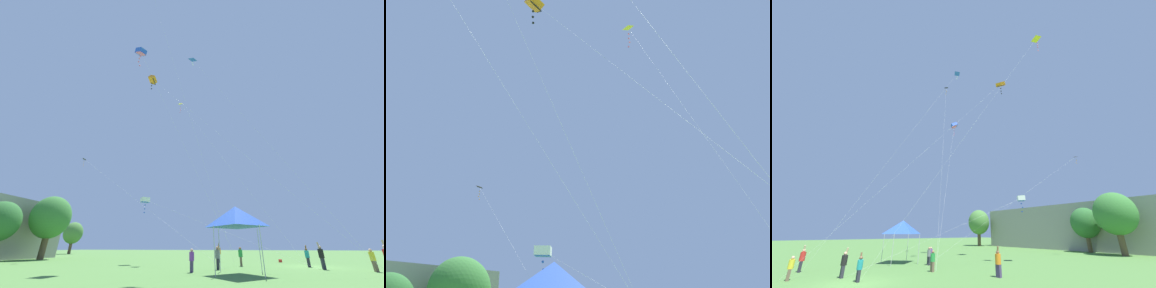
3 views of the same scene
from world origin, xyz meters
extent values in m
plane|color=#4C7A38|center=(0.00, 0.00, 0.00)|extent=(220.00, 220.00, 0.00)
cube|color=gray|center=(-7.49, 46.17, 4.23)|extent=(37.09, 15.43, 8.47)
cylinder|color=brown|center=(-27.63, 35.74, 1.63)|extent=(0.86, 0.86, 3.26)
ellipsoid|color=#477A38|center=(-27.63, 35.74, 5.73)|extent=(5.83, 5.24, 6.12)
cylinder|color=brown|center=(-1.08, 37.27, 1.35)|extent=(0.71, 0.71, 2.71)
ellipsoid|color=#2D662D|center=(-1.08, 37.27, 4.77)|extent=(4.85, 4.36, 5.09)
cylinder|color=brown|center=(4.61, 35.06, 1.67)|extent=(0.88, 0.88, 3.34)
ellipsoid|color=#387533|center=(4.61, 35.06, 5.89)|extent=(5.98, 5.39, 6.28)
cylinder|color=#B7B7BC|center=(-9.28, 4.80, 1.49)|extent=(0.05, 0.05, 2.98)
cylinder|color=#B7B7BC|center=(-6.30, 4.80, 1.49)|extent=(0.05, 0.05, 2.98)
cylinder|color=#B7B7BC|center=(-9.28, 7.78, 1.49)|extent=(0.05, 0.05, 2.98)
cylinder|color=#B7B7BC|center=(-6.30, 7.78, 1.49)|extent=(0.05, 0.05, 2.98)
pyramid|color=blue|center=(-7.79, 6.29, 3.70)|extent=(3.31, 3.31, 1.45)
cube|color=#282833|center=(-7.59, -2.67, 0.42)|extent=(0.40, 0.22, 0.85)
cylinder|color=red|center=(-7.59, -2.67, 1.20)|extent=(0.43, 0.43, 0.70)
sphere|color=tan|center=(-7.59, -2.67, 1.66)|extent=(0.26, 0.26, 0.26)
cylinder|color=tan|center=(-7.55, -2.68, 1.77)|extent=(0.25, 0.18, 0.61)
cube|color=brown|center=(-3.78, -3.49, 0.36)|extent=(0.35, 0.19, 0.73)
cylinder|color=yellow|center=(-3.78, -3.49, 1.03)|extent=(0.37, 0.37, 0.60)
sphere|color=tan|center=(-3.78, -3.49, 1.43)|extent=(0.23, 0.23, 0.23)
cube|color=#282833|center=(-4.61, 8.15, 0.40)|extent=(0.38, 0.21, 0.80)
cylinder|color=slate|center=(-4.61, 8.15, 1.13)|extent=(0.40, 0.40, 0.66)
sphere|color=tan|center=(-4.61, 8.15, 1.58)|extent=(0.25, 0.25, 0.25)
cube|color=brown|center=(-0.81, 6.37, 0.39)|extent=(0.37, 0.21, 0.78)
cylinder|color=#288E3D|center=(-0.81, 6.37, 1.10)|extent=(0.39, 0.39, 0.65)
sphere|color=#896042|center=(-0.81, 6.37, 1.54)|extent=(0.24, 0.24, 0.24)
cube|color=#282833|center=(-0.33, 0.27, 0.37)|extent=(0.36, 0.20, 0.74)
cylinder|color=teal|center=(-0.33, 0.27, 1.05)|extent=(0.37, 0.37, 0.61)
sphere|color=brown|center=(-0.33, 0.27, 1.46)|extent=(0.23, 0.23, 0.23)
cylinder|color=brown|center=(-0.35, 0.27, 1.55)|extent=(0.19, 0.15, 0.53)
cube|color=#282833|center=(-2.56, -0.32, 0.42)|extent=(0.40, 0.22, 0.83)
cylinder|color=black|center=(-2.56, -0.32, 1.18)|extent=(0.42, 0.42, 0.69)
sphere|color=tan|center=(-2.56, -0.32, 1.64)|extent=(0.26, 0.26, 0.26)
cylinder|color=tan|center=(-2.52, -0.28, 1.74)|extent=(0.26, 0.26, 0.60)
cube|color=#473860|center=(4.45, 9.06, 0.44)|extent=(0.42, 0.23, 0.87)
cylinder|color=orange|center=(4.45, 9.06, 1.23)|extent=(0.44, 0.44, 0.72)
sphere|color=#896042|center=(4.45, 9.06, 1.71)|extent=(0.27, 0.27, 0.27)
cylinder|color=#896042|center=(4.50, 9.04, 1.82)|extent=(0.27, 0.22, 0.63)
cube|color=#473860|center=(-7.10, 9.79, 0.36)|extent=(0.35, 0.19, 0.73)
cylinder|color=purple|center=(-7.10, 9.79, 1.03)|extent=(0.37, 0.37, 0.60)
sphere|color=tan|center=(-7.10, 9.79, 1.43)|extent=(0.23, 0.23, 0.23)
cylinder|color=silver|center=(3.55, 7.82, 13.08)|extent=(7.46, 15.00, 26.17)
pyramid|color=yellow|center=(7.24, 15.31, 26.23)|extent=(1.24, 1.24, 0.71)
sphere|color=pink|center=(7.33, 15.32, 25.54)|extent=(0.15, 0.15, 0.15)
sphere|color=pink|center=(7.34, 15.35, 25.11)|extent=(0.15, 0.15, 0.15)
sphere|color=pink|center=(7.34, 15.27, 24.67)|extent=(0.15, 0.15, 0.15)
sphere|color=pink|center=(7.27, 15.35, 24.24)|extent=(0.15, 0.15, 0.15)
cylinder|color=silver|center=(-6.19, 10.31, 14.48)|extent=(10.28, 6.76, 28.96)
pyramid|color=black|center=(-11.31, 13.67, 29.01)|extent=(1.04, 0.82, 0.55)
sphere|color=orange|center=(-11.40, 13.68, 28.42)|extent=(0.13, 0.13, 0.13)
sphere|color=orange|center=(-11.26, 13.76, 28.06)|extent=(0.13, 0.13, 0.13)
sphere|color=orange|center=(-11.39, 13.68, 27.69)|extent=(0.13, 0.13, 0.13)
sphere|color=orange|center=(-11.33, 13.69, 27.32)|extent=(0.13, 0.13, 0.13)
cylinder|color=silver|center=(-0.73, 18.78, 7.22)|extent=(7.09, 22.24, 14.44)
pyramid|color=black|center=(2.81, 29.89, 14.47)|extent=(0.70, 0.58, 0.25)
sphere|color=orange|center=(2.84, 29.89, 14.06)|extent=(0.09, 0.09, 0.09)
sphere|color=orange|center=(2.86, 29.91, 13.81)|extent=(0.09, 0.09, 0.09)
sphere|color=orange|center=(2.77, 29.86, 13.55)|extent=(0.09, 0.09, 0.09)
sphere|color=orange|center=(2.85, 29.82, 13.29)|extent=(0.09, 0.09, 0.09)
cylinder|color=silver|center=(-5.24, 3.97, 12.64)|extent=(3.71, 13.09, 25.27)
pyramid|color=blue|center=(-3.40, 10.50, 25.33)|extent=(1.05, 1.16, 0.37)
sphere|color=white|center=(-3.37, 10.58, 24.71)|extent=(0.14, 0.14, 0.14)
sphere|color=white|center=(-3.37, 10.49, 24.32)|extent=(0.14, 0.14, 0.14)
cylinder|color=silver|center=(-2.67, 6.75, 12.60)|extent=(3.32, 21.43, 25.21)
cube|color=orange|center=(-1.02, 17.47, 25.21)|extent=(1.44, 1.17, 1.39)
cube|color=black|center=(-1.02, 17.47, 24.87)|extent=(1.21, 0.81, 0.86)
sphere|color=black|center=(-1.06, 17.51, 24.45)|extent=(0.19, 0.19, 0.19)
sphere|color=black|center=(-1.05, 17.52, 23.93)|extent=(0.19, 0.19, 0.19)
sphere|color=black|center=(-1.00, 17.51, 23.41)|extent=(0.19, 0.19, 0.19)
cylinder|color=silver|center=(-5.23, 10.65, 10.29)|extent=(9.38, 8.21, 20.59)
cube|color=blue|center=(-9.91, 14.75, 20.58)|extent=(1.22, 1.35, 1.04)
cube|color=pink|center=(-9.91, 14.75, 20.30)|extent=(1.00, 1.11, 0.57)
sphere|color=pink|center=(-9.84, 14.79, 19.95)|extent=(0.16, 0.16, 0.16)
sphere|color=pink|center=(-9.98, 14.79, 19.51)|extent=(0.16, 0.16, 0.16)
sphere|color=pink|center=(-9.97, 14.82, 19.07)|extent=(0.16, 0.16, 0.16)
sphere|color=pink|center=(-9.86, 14.69, 18.64)|extent=(0.16, 0.16, 0.16)
cylinder|color=silver|center=(-1.13, 8.85, 3.51)|extent=(3.63, 17.54, 7.03)
cube|color=white|center=(0.68, 17.62, 7.02)|extent=(1.32, 1.34, 0.60)
cube|color=blue|center=(0.68, 17.62, 6.73)|extent=(1.24, 1.25, 0.09)
sphere|color=blue|center=(0.65, 17.56, 6.37)|extent=(0.16, 0.16, 0.16)
sphere|color=blue|center=(0.76, 17.61, 5.91)|extent=(0.16, 0.16, 0.16)
sphere|color=blue|center=(0.65, 17.57, 5.46)|extent=(0.16, 0.16, 0.16)
camera|label=1|loc=(-24.64, 5.73, 1.68)|focal=20.00mm
camera|label=2|loc=(-15.82, -3.39, 2.66)|focal=40.00mm
camera|label=3|loc=(17.51, -4.44, 3.10)|focal=20.00mm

